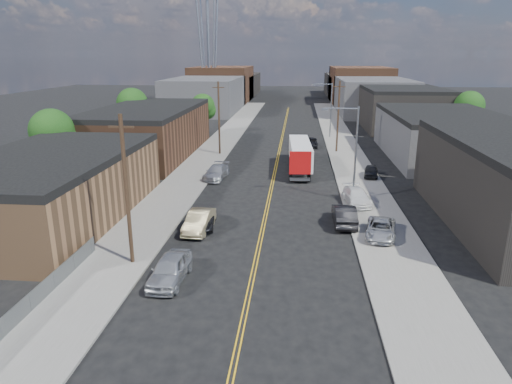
% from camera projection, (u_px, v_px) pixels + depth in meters
% --- Properties ---
extents(ground, '(260.00, 260.00, 0.00)m').
position_uv_depth(ground, '(282.00, 137.00, 77.54)').
color(ground, black).
rests_on(ground, ground).
extents(centerline, '(0.32, 120.00, 0.01)m').
position_uv_depth(centerline, '(278.00, 156.00, 63.24)').
color(centerline, gold).
rests_on(centerline, ground).
extents(sidewalk_left, '(5.00, 140.00, 0.15)m').
position_uv_depth(sidewalk_left, '(211.00, 154.00, 64.06)').
color(sidewalk_left, slate).
rests_on(sidewalk_left, ground).
extents(sidewalk_right, '(5.00, 140.00, 0.15)m').
position_uv_depth(sidewalk_right, '(348.00, 156.00, 62.39)').
color(sidewalk_right, slate).
rests_on(sidewalk_right, ground).
extents(warehouse_tan, '(12.00, 22.00, 5.60)m').
position_uv_depth(warehouse_tan, '(50.00, 187.00, 38.28)').
color(warehouse_tan, brown).
rests_on(warehouse_tan, ground).
extents(warehouse_brown, '(12.00, 26.00, 6.60)m').
position_uv_depth(warehouse_brown, '(148.00, 131.00, 62.91)').
color(warehouse_brown, '#4D2F1E').
rests_on(warehouse_brown, ground).
extents(industrial_right_b, '(14.00, 24.00, 6.10)m').
position_uv_depth(industrial_right_b, '(442.00, 135.00, 61.38)').
color(industrial_right_b, '#313133').
rests_on(industrial_right_b, ground).
extents(industrial_right_c, '(14.00, 22.00, 7.60)m').
position_uv_depth(industrial_right_c, '(401.00, 108.00, 85.95)').
color(industrial_right_c, black).
rests_on(industrial_right_c, ground).
extents(skyline_left_a, '(16.00, 30.00, 8.00)m').
position_uv_depth(skyline_left_a, '(206.00, 95.00, 111.50)').
color(skyline_left_a, '#313133').
rests_on(skyline_left_a, ground).
extents(skyline_right_a, '(16.00, 30.00, 8.00)m').
position_uv_depth(skyline_right_a, '(372.00, 96.00, 107.99)').
color(skyline_right_a, '#313133').
rests_on(skyline_right_a, ground).
extents(skyline_left_b, '(16.00, 26.00, 10.00)m').
position_uv_depth(skyline_left_b, '(222.00, 84.00, 135.04)').
color(skyline_left_b, '#4D2F1E').
rests_on(skyline_left_b, ground).
extents(skyline_right_b, '(16.00, 26.00, 10.00)m').
position_uv_depth(skyline_right_b, '(359.00, 85.00, 131.53)').
color(skyline_right_b, '#4D2F1E').
rests_on(skyline_right_b, ground).
extents(skyline_left_c, '(16.00, 40.00, 7.00)m').
position_uv_depth(skyline_left_c, '(232.00, 85.00, 154.53)').
color(skyline_left_c, black).
rests_on(skyline_left_c, ground).
extents(skyline_right_c, '(16.00, 40.00, 7.00)m').
position_uv_depth(skyline_right_c, '(352.00, 86.00, 151.03)').
color(skyline_right_c, black).
rests_on(skyline_right_c, ground).
extents(streetlight_near, '(3.39, 0.25, 9.00)m').
position_uv_depth(streetlight_near, '(352.00, 147.00, 41.97)').
color(streetlight_near, gray).
rests_on(streetlight_near, ground).
extents(streetlight_far, '(3.39, 0.25, 9.00)m').
position_uv_depth(streetlight_far, '(329.00, 106.00, 75.33)').
color(streetlight_far, gray).
rests_on(streetlight_far, ground).
extents(utility_pole_left_near, '(1.60, 0.26, 10.00)m').
position_uv_depth(utility_pole_left_near, '(127.00, 190.00, 29.12)').
color(utility_pole_left_near, black).
rests_on(utility_pole_left_near, ground).
extents(utility_pole_left_far, '(1.60, 0.26, 10.00)m').
position_uv_depth(utility_pole_left_far, '(219.00, 118.00, 62.48)').
color(utility_pole_left_far, black).
rests_on(utility_pole_left_far, ground).
extents(utility_pole_right, '(1.60, 0.26, 10.00)m').
position_uv_depth(utility_pole_right, '(338.00, 116.00, 63.90)').
color(utility_pole_right, black).
rests_on(utility_pole_right, ground).
extents(chainlink_fence, '(0.05, 16.00, 1.22)m').
position_uv_depth(chainlink_fence, '(30.00, 303.00, 24.51)').
color(chainlink_fence, slate).
rests_on(chainlink_fence, ground).
extents(tree_left_near, '(4.85, 4.76, 7.91)m').
position_uv_depth(tree_left_near, '(53.00, 134.00, 49.55)').
color(tree_left_near, black).
rests_on(tree_left_near, ground).
extents(tree_left_mid, '(5.10, 5.04, 8.37)m').
position_uv_depth(tree_left_mid, '(133.00, 106.00, 73.29)').
color(tree_left_mid, black).
rests_on(tree_left_mid, ground).
extents(tree_left_far, '(4.35, 4.20, 6.97)m').
position_uv_depth(tree_left_far, '(203.00, 108.00, 79.35)').
color(tree_left_far, black).
rests_on(tree_left_far, ground).
extents(tree_right_far, '(4.85, 4.76, 7.91)m').
position_uv_depth(tree_right_far, '(469.00, 108.00, 73.41)').
color(tree_right_far, black).
rests_on(tree_right_far, ground).
extents(semi_truck, '(2.85, 13.71, 3.56)m').
position_uv_depth(semi_truck, '(300.00, 153.00, 55.32)').
color(semi_truck, silver).
rests_on(semi_truck, ground).
extents(car_left_a, '(2.12, 4.88, 1.64)m').
position_uv_depth(car_left_a, '(170.00, 269.00, 27.99)').
color(car_left_a, '#BABDC0').
rests_on(car_left_a, ground).
extents(car_left_b, '(1.93, 4.92, 1.59)m').
position_uv_depth(car_left_b, '(199.00, 221.00, 36.11)').
color(car_left_b, '#958761').
rests_on(car_left_b, ground).
extents(car_left_c, '(2.57, 4.82, 1.29)m').
position_uv_depth(car_left_c, '(201.00, 219.00, 36.91)').
color(car_left_c, black).
rests_on(car_left_c, ground).
extents(car_left_d, '(2.61, 5.38, 1.51)m').
position_uv_depth(car_left_d, '(216.00, 172.00, 51.30)').
color(car_left_d, '#B0B1B5').
rests_on(car_left_d, ground).
extents(car_right_oncoming, '(1.78, 4.99, 1.64)m').
position_uv_depth(car_right_oncoming, '(344.00, 215.00, 37.44)').
color(car_right_oncoming, black).
rests_on(car_right_oncoming, ground).
extents(car_right_lot_a, '(2.98, 4.92, 1.27)m').
position_uv_depth(car_right_lot_a, '(381.00, 229.00, 34.58)').
color(car_right_lot_a, '#B9BBBF').
rests_on(car_right_lot_a, sidewalk_right).
extents(car_right_lot_b, '(2.58, 4.99, 1.38)m').
position_uv_depth(car_right_lot_b, '(356.00, 196.00, 42.27)').
color(car_right_lot_b, silver).
rests_on(car_right_lot_b, sidewalk_right).
extents(car_right_lot_c, '(2.06, 3.93, 1.27)m').
position_uv_depth(car_right_lot_c, '(371.00, 171.00, 51.57)').
color(car_right_lot_c, black).
rests_on(car_right_lot_c, sidewalk_right).
extents(car_ahead_truck, '(2.27, 4.84, 1.34)m').
position_uv_depth(car_ahead_truck, '(310.00, 143.00, 68.97)').
color(car_ahead_truck, black).
rests_on(car_ahead_truck, ground).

